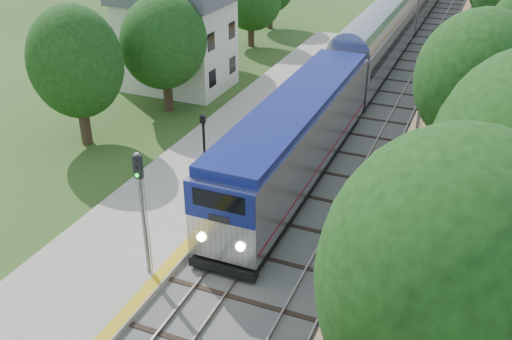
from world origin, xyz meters
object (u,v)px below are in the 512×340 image
at_px(lamppost_far, 205,157).
at_px(signal_platform, 142,202).
at_px(station_building, 176,37).
at_px(signal_farside, 419,115).

xyz_separation_m(lamppost_far, signal_platform, (1.00, -7.35, 1.58)).
xyz_separation_m(station_building, signal_farside, (20.20, -9.46, 0.23)).
bearing_deg(lamppost_far, signal_platform, -82.24).
bearing_deg(station_building, lamppost_far, -55.72).
height_order(signal_platform, signal_farside, signal_farside).
relative_size(lamppost_far, signal_farside, 0.64).
bearing_deg(signal_farside, station_building, 154.91).
relative_size(lamppost_far, signal_platform, 0.76).
distance_m(lamppost_far, signal_farside, 11.60).
bearing_deg(signal_farside, signal_platform, -125.62).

